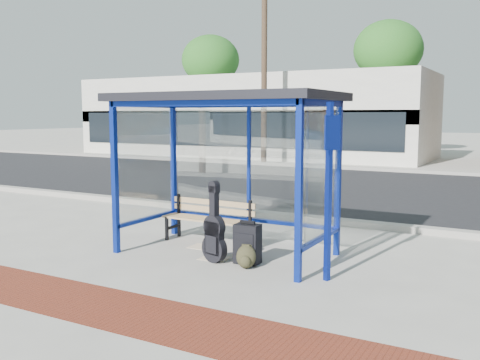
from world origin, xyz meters
The scene contains 19 objects.
ground centered at (0.00, 0.00, 0.00)m, with size 120.00×120.00×0.00m, color #B2ADA0.
brick_paver_strip centered at (0.00, -2.60, 0.01)m, with size 60.00×1.00×0.01m, color maroon.
curb_near centered at (0.00, 2.90, 0.06)m, with size 60.00×0.25×0.12m, color gray.
street_asphalt centered at (0.00, 8.00, 0.00)m, with size 60.00×10.00×0.00m, color black.
curb_far centered at (0.00, 13.10, 0.06)m, with size 60.00×0.25×0.12m, color gray.
far_sidewalk centered at (0.00, 15.00, 0.00)m, with size 60.00×4.00×0.01m, color #B2ADA0.
bus_shelter centered at (0.00, 0.07, 2.07)m, with size 3.30×1.80×2.42m.
storefront_white centered at (-9.00, 17.99, 2.00)m, with size 18.00×6.04×4.00m.
tree_left centered at (-14.00, 22.00, 5.45)m, with size 3.60×3.60×7.03m.
tree_mid centered at (-3.00, 22.00, 5.45)m, with size 3.60×3.60×7.03m.
utility_pole_west centered at (-6.00, 13.40, 4.11)m, with size 1.60×0.24×8.00m.
bench centered at (-0.60, 0.49, 0.42)m, with size 1.60×0.42×0.75m.
guitar_bag centered at (0.10, -0.49, 0.41)m, with size 0.42×0.20×1.11m.
suitcase centered at (0.55, -0.33, 0.29)m, with size 0.37×0.25×0.62m.
backpack centered at (0.64, -0.54, 0.16)m, with size 0.33×0.31×0.33m.
sign_post centered at (1.81, -0.52, 1.27)m, with size 0.14×0.27×2.26m.
newspaper_a centered at (-0.51, 0.16, 0.00)m, with size 0.43×0.34×0.01m, color white.
newspaper_b centered at (0.01, -0.33, 0.00)m, with size 0.42×0.33×0.01m, color white.
newspaper_c centered at (-0.53, 0.26, 0.00)m, with size 0.37×0.29×0.01m, color white.
Camera 1 is at (4.03, -6.85, 2.11)m, focal length 40.00 mm.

